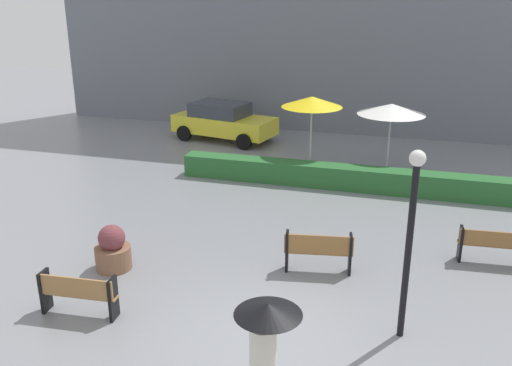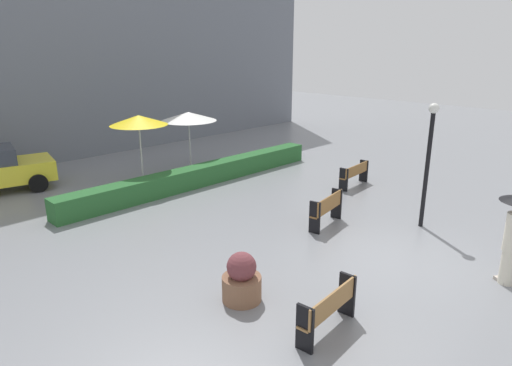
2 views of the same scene
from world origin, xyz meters
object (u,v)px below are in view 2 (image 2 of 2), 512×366
(bench_mid_center, at_px, (327,208))
(lamp_post, at_px, (429,152))
(bench_near_left, at_px, (329,308))
(patio_umbrella_yellow, at_px, (139,120))
(patio_umbrella_white, at_px, (189,116))
(bench_far_right, at_px, (355,173))
(planter_pot, at_px, (242,280))

(bench_mid_center, relative_size, lamp_post, 0.44)
(bench_near_left, relative_size, lamp_post, 0.45)
(patio_umbrella_yellow, bearing_deg, patio_umbrella_white, 10.98)
(bench_mid_center, height_order, bench_far_right, bench_mid_center)
(bench_far_right, bearing_deg, patio_umbrella_white, 114.71)
(bench_near_left, bearing_deg, lamp_post, 10.21)
(patio_umbrella_yellow, height_order, patio_umbrella_white, patio_umbrella_yellow)
(bench_far_right, height_order, planter_pot, planter_pot)
(bench_near_left, height_order, lamp_post, lamp_post)
(planter_pot, bearing_deg, bench_mid_center, 14.21)
(bench_mid_center, height_order, patio_umbrella_yellow, patio_umbrella_yellow)
(planter_pot, bearing_deg, bench_far_right, 17.82)
(planter_pot, bearing_deg, lamp_post, -7.37)
(bench_near_left, distance_m, lamp_post, 6.30)
(bench_mid_center, relative_size, patio_umbrella_yellow, 0.59)
(patio_umbrella_yellow, bearing_deg, bench_far_right, -46.17)
(bench_far_right, relative_size, planter_pot, 1.59)
(planter_pot, distance_m, lamp_post, 6.61)
(bench_near_left, bearing_deg, planter_pot, 100.43)
(bench_near_left, height_order, bench_mid_center, bench_mid_center)
(bench_near_left, distance_m, bench_far_right, 9.12)
(bench_mid_center, bearing_deg, patio_umbrella_yellow, 102.50)
(patio_umbrella_white, bearing_deg, bench_far_right, -65.29)
(bench_mid_center, height_order, lamp_post, lamp_post)
(bench_near_left, xyz_separation_m, bench_far_right, (7.91, 4.55, -0.01))
(bench_near_left, bearing_deg, bench_far_right, 29.90)
(patio_umbrella_white, bearing_deg, patio_umbrella_yellow, -169.02)
(bench_far_right, xyz_separation_m, planter_pot, (-8.26, -2.65, -0.05))
(bench_near_left, xyz_separation_m, patio_umbrella_yellow, (2.52, 10.16, 1.91))
(bench_far_right, xyz_separation_m, patio_umbrella_yellow, (-5.39, 5.62, 1.92))
(bench_mid_center, relative_size, patio_umbrella_white, 0.64)
(bench_far_right, bearing_deg, bench_mid_center, -158.14)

